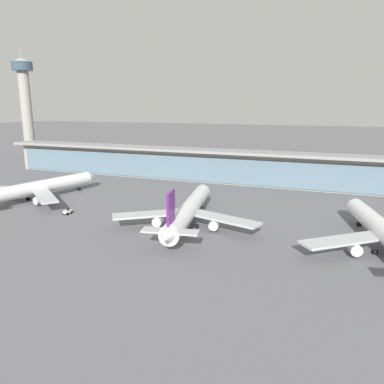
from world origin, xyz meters
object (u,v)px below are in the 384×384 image
airliner_centre_stand (188,210)px  control_tower (26,102)px  airliner_left_stand (35,188)px  service_truck_under_wing_white (68,212)px

airliner_centre_stand → control_tower: (-137.99, 81.10, 31.99)m
airliner_left_stand → service_truck_under_wing_white: (22.95, -10.12, -3.84)m
airliner_left_stand → airliner_centre_stand: (64.18, -6.97, 0.00)m
airliner_centre_stand → service_truck_under_wing_white: airliner_centre_stand is taller
airliner_left_stand → service_truck_under_wing_white: size_ratio=18.82×
control_tower → service_truck_under_wing_white: bearing=-41.0°
service_truck_under_wing_white → control_tower: 133.21m
airliner_left_stand → control_tower: size_ratio=0.83×
service_truck_under_wing_white → control_tower: control_tower is taller
airliner_left_stand → airliner_centre_stand: 64.56m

